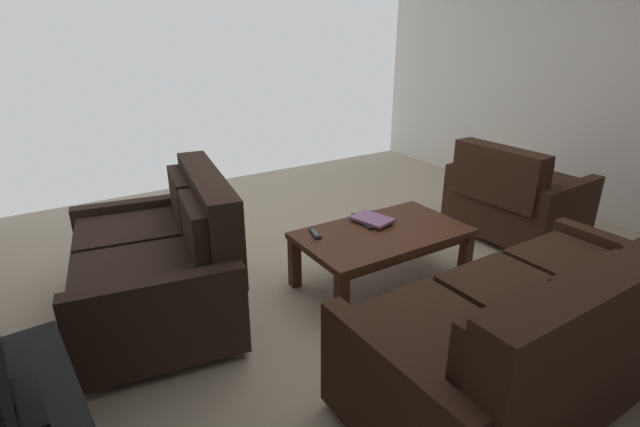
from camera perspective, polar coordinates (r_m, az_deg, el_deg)
name	(u,v)px	position (r m, az deg, el deg)	size (l,w,h in m)	color
ground_plane	(365,274)	(3.55, 5.36, -7.26)	(5.09, 5.37, 0.01)	#B7A88E
wall_left	(600,56)	(5.09, 30.49, 15.89)	(0.12, 5.37, 2.87)	white
sofa_main	(540,333)	(2.53, 24.81, -12.87)	(1.83, 0.89, 0.86)	black
loveseat_near	(163,262)	(3.08, -18.29, -5.49)	(1.08, 1.42, 0.89)	black
coffee_table	(382,239)	(3.29, 7.44, -3.07)	(1.15, 0.66, 0.40)	#4C2819
armchair_side	(514,198)	(4.29, 22.20, 1.74)	(0.83, 1.00, 0.83)	black
book_stack	(372,219)	(3.40, 6.19, -0.69)	(0.26, 0.34, 0.04)	black
tv_remote	(315,233)	(3.18, -0.60, -2.39)	(0.08, 0.17, 0.02)	black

